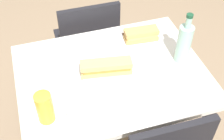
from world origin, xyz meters
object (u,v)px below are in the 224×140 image
at_px(dining_table, 112,91).
at_px(beer_glass, 45,108).
at_px(chair_far, 88,45).
at_px(plate_near, 106,73).
at_px(baguette_sandwich_far, 141,35).
at_px(baguette_sandwich_near, 106,68).
at_px(olive_bowl, 76,108).
at_px(knife_near, 103,64).
at_px(knife_far, 136,33).
at_px(plate_far, 141,40).
at_px(water_bottle, 184,43).

relative_size(dining_table, beer_glass, 6.17).
height_order(chair_far, beer_glass, beer_glass).
distance_m(chair_far, beer_glass, 0.89).
xyz_separation_m(chair_far, plate_near, (-0.03, -0.56, 0.27)).
relative_size(dining_table, baguette_sandwich_far, 4.98).
bearing_deg(baguette_sandwich_near, olive_bowl, -137.65).
relative_size(knife_near, knife_far, 1.00).
bearing_deg(dining_table, knife_far, 48.27).
bearing_deg(plate_far, beer_glass, -147.30).
xyz_separation_m(dining_table, beer_glass, (-0.36, -0.19, 0.22)).
bearing_deg(olive_bowl, knife_far, 43.83).
relative_size(chair_far, baguette_sandwich_far, 4.50).
xyz_separation_m(knife_near, beer_glass, (-0.32, -0.24, 0.06)).
xyz_separation_m(baguette_sandwich_near, knife_far, (0.25, 0.25, -0.03)).
bearing_deg(water_bottle, plate_near, 178.65).
bearing_deg(water_bottle, dining_table, 178.09).
xyz_separation_m(plate_near, plate_far, (0.26, 0.19, 0.00)).
distance_m(knife_near, knife_far, 0.32).
relative_size(dining_table, plate_far, 3.77).
bearing_deg(olive_bowl, baguette_sandwich_near, 42.35).
height_order(baguette_sandwich_far, beer_glass, beer_glass).
bearing_deg(plate_near, baguette_sandwich_far, 36.67).
height_order(water_bottle, olive_bowl, water_bottle).
distance_m(chair_far, baguette_sandwich_far, 0.53).
height_order(plate_far, baguette_sandwich_far, baguette_sandwich_far).
distance_m(dining_table, knife_near, 0.17).
xyz_separation_m(knife_far, water_bottle, (0.16, -0.26, 0.10)).
bearing_deg(plate_near, knife_far, 44.93).
height_order(plate_near, olive_bowl, olive_bowl).
relative_size(plate_near, water_bottle, 0.88).
relative_size(baguette_sandwich_near, water_bottle, 0.92).
relative_size(plate_near, knife_far, 1.40).
distance_m(baguette_sandwich_far, beer_glass, 0.69).
height_order(dining_table, water_bottle, water_bottle).
bearing_deg(plate_near, baguette_sandwich_near, -90.00).
bearing_deg(beer_glass, plate_far, 32.70).
relative_size(chair_far, beer_glass, 5.58).
xyz_separation_m(baguette_sandwich_near, olive_bowl, (-0.19, -0.18, -0.03)).
distance_m(dining_table, chair_far, 0.57).
bearing_deg(baguette_sandwich_far, baguette_sandwich_near, -143.33).
relative_size(baguette_sandwich_near, olive_bowl, 2.42).
xyz_separation_m(plate_near, water_bottle, (0.41, -0.01, 0.11)).
relative_size(chair_far, knife_near, 4.78).
bearing_deg(beer_glass, olive_bowl, 2.92).
distance_m(baguette_sandwich_far, olive_bowl, 0.58).
distance_m(chair_far, water_bottle, 0.78).
height_order(chair_far, knife_far, chair_far).
bearing_deg(olive_bowl, dining_table, 38.71).
distance_m(plate_near, baguette_sandwich_near, 0.04).
bearing_deg(water_bottle, plate_far, 126.53).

